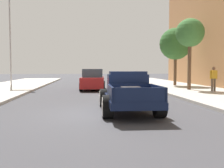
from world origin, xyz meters
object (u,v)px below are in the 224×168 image
street_tree_second (190,34)px  street_tree_third (176,44)px  flagpole (13,23)px  car_background_red (93,80)px  pedestrian_sidewalk_right (214,77)px  hotrod_truck_navy (128,92)px

street_tree_second → street_tree_third: (0.54, 4.61, -0.33)m
flagpole → street_tree_second: bearing=-23.1°
car_background_red → pedestrian_sidewalk_right: size_ratio=2.68×
street_tree_second → hotrod_truck_navy: bearing=-125.8°
street_tree_third → pedestrian_sidewalk_right: bearing=-85.2°
car_background_red → pedestrian_sidewalk_right: bearing=-24.7°
pedestrian_sidewalk_right → street_tree_second: street_tree_second is taller
car_background_red → street_tree_third: size_ratio=0.85×
hotrod_truck_navy → flagpole: 17.04m
pedestrian_sidewalk_right → flagpole: size_ratio=0.18×
car_background_red → flagpole: size_ratio=0.48×
street_tree_third → hotrod_truck_navy: bearing=-116.7°
hotrod_truck_navy → street_tree_third: bearing=63.3°
street_tree_second → car_background_red: bearing=163.1°
hotrod_truck_navy → car_background_red: bearing=96.2°
hotrod_truck_navy → street_tree_third: size_ratio=0.96×
flagpole → pedestrian_sidewalk_right: bearing=-26.6°
hotrod_truck_navy → street_tree_second: street_tree_second is taller
flagpole → car_background_red: bearing=-28.7°
hotrod_truck_navy → flagpole: bearing=120.0°
hotrod_truck_navy → pedestrian_sidewalk_right: 9.53m
flagpole → street_tree_third: flagpole is taller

